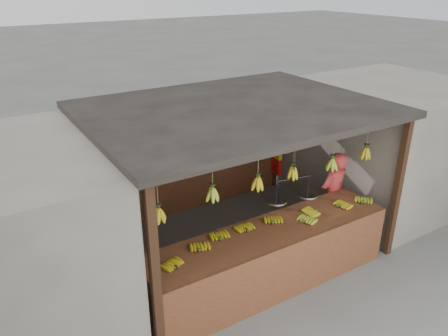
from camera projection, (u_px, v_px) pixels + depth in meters
ground at (233, 245)px, 7.32m from camera, size 80.00×80.00×0.00m
stall at (223, 128)px, 6.78m from camera, size 4.30×3.30×2.40m
neighbor_right at (387, 141)px, 8.59m from camera, size 3.00×3.00×2.30m
counter at (276, 246)px, 6.02m from camera, size 3.73×0.85×0.96m
hanging_bananas at (235, 155)px, 6.66m from camera, size 3.60×2.26×0.39m
balance_scale at (292, 195)px, 6.18m from camera, size 0.80×0.39×0.76m
vendor at (333, 195)px, 7.31m from camera, size 0.60×0.43×1.53m
bag_bundles at (277, 145)px, 8.91m from camera, size 0.08×0.26×1.31m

